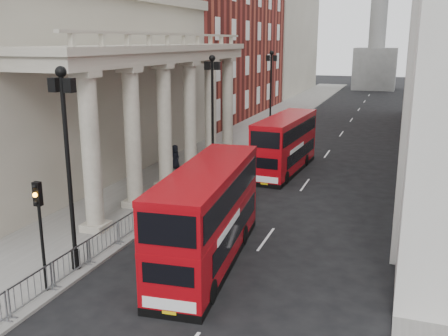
{
  "coord_description": "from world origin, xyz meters",
  "views": [
    {
      "loc": [
        11.71,
        -11.98,
        9.36
      ],
      "look_at": [
        2.97,
        12.41,
        2.73
      ],
      "focal_mm": 40.0,
      "sensor_mm": 36.0,
      "label": 1
    }
  ],
  "objects_px": {
    "pedestrian_c": "(175,157)",
    "bus_near": "(208,214)",
    "lamp_post_mid": "(212,107)",
    "pedestrian_a": "(138,172)",
    "pedestrian_b": "(166,157)",
    "traffic_light": "(39,217)",
    "bus_far": "(285,143)",
    "monument_column": "(380,5)",
    "lamp_post_north": "(271,87)",
    "lamp_post_south": "(68,157)"
  },
  "relations": [
    {
      "from": "pedestrian_c",
      "to": "bus_near",
      "type": "bearing_deg",
      "value": -38.64
    },
    {
      "from": "lamp_post_mid",
      "to": "pedestrian_a",
      "type": "distance_m",
      "value": 6.73
    },
    {
      "from": "bus_near",
      "to": "pedestrian_b",
      "type": "distance_m",
      "value": 16.16
    },
    {
      "from": "traffic_light",
      "to": "pedestrian_c",
      "type": "height_order",
      "value": "traffic_light"
    },
    {
      "from": "lamp_post_mid",
      "to": "bus_far",
      "type": "relative_size",
      "value": 0.87
    },
    {
      "from": "pedestrian_a",
      "to": "monument_column",
      "type": "bearing_deg",
      "value": 73.41
    },
    {
      "from": "lamp_post_north",
      "to": "bus_far",
      "type": "relative_size",
      "value": 0.87
    },
    {
      "from": "traffic_light",
      "to": "pedestrian_b",
      "type": "bearing_deg",
      "value": 101.94
    },
    {
      "from": "lamp_post_south",
      "to": "traffic_light",
      "type": "xyz_separation_m",
      "value": [
        0.1,
        -2.02,
        -1.8
      ]
    },
    {
      "from": "pedestrian_b",
      "to": "pedestrian_c",
      "type": "bearing_deg",
      "value": -129.69
    },
    {
      "from": "bus_far",
      "to": "pedestrian_c",
      "type": "bearing_deg",
      "value": -159.44
    },
    {
      "from": "lamp_post_south",
      "to": "pedestrian_c",
      "type": "height_order",
      "value": "lamp_post_south"
    },
    {
      "from": "pedestrian_b",
      "to": "pedestrian_c",
      "type": "distance_m",
      "value": 0.65
    },
    {
      "from": "pedestrian_b",
      "to": "monument_column",
      "type": "bearing_deg",
      "value": -85.51
    },
    {
      "from": "lamp_post_mid",
      "to": "pedestrian_a",
      "type": "bearing_deg",
      "value": -135.17
    },
    {
      "from": "lamp_post_north",
      "to": "pedestrian_b",
      "type": "xyz_separation_m",
      "value": [
        -3.77,
        -15.72,
        -3.85
      ]
    },
    {
      "from": "lamp_post_mid",
      "to": "pedestrian_b",
      "type": "bearing_deg",
      "value": 175.79
    },
    {
      "from": "monument_column",
      "to": "pedestrian_a",
      "type": "relative_size",
      "value": 33.65
    },
    {
      "from": "traffic_light",
      "to": "bus_far",
      "type": "height_order",
      "value": "traffic_light"
    },
    {
      "from": "lamp_post_south",
      "to": "pedestrian_a",
      "type": "height_order",
      "value": "lamp_post_south"
    },
    {
      "from": "pedestrian_a",
      "to": "pedestrian_b",
      "type": "xyz_separation_m",
      "value": [
        0.07,
        4.1,
        0.14
      ]
    },
    {
      "from": "lamp_post_mid",
      "to": "bus_near",
      "type": "height_order",
      "value": "lamp_post_mid"
    },
    {
      "from": "traffic_light",
      "to": "bus_near",
      "type": "relative_size",
      "value": 0.43
    },
    {
      "from": "pedestrian_b",
      "to": "pedestrian_c",
      "type": "xyz_separation_m",
      "value": [
        0.52,
        0.4,
        -0.05
      ]
    },
    {
      "from": "lamp_post_south",
      "to": "monument_column",
      "type": "bearing_deg",
      "value": 85.71
    },
    {
      "from": "pedestrian_c",
      "to": "bus_far",
      "type": "bearing_deg",
      "value": 38.34
    },
    {
      "from": "lamp_post_south",
      "to": "bus_near",
      "type": "bearing_deg",
      "value": 28.76
    },
    {
      "from": "lamp_post_north",
      "to": "traffic_light",
      "type": "xyz_separation_m",
      "value": [
        0.1,
        -34.02,
        -1.8
      ]
    },
    {
      "from": "lamp_post_south",
      "to": "traffic_light",
      "type": "distance_m",
      "value": 2.71
    },
    {
      "from": "monument_column",
      "to": "pedestrian_b",
      "type": "height_order",
      "value": "monument_column"
    },
    {
      "from": "monument_column",
      "to": "lamp_post_mid",
      "type": "relative_size",
      "value": 6.51
    },
    {
      "from": "bus_far",
      "to": "lamp_post_north",
      "type": "bearing_deg",
      "value": 112.55
    },
    {
      "from": "monument_column",
      "to": "bus_near",
      "type": "xyz_separation_m",
      "value": [
        -1.71,
        -85.32,
        -13.77
      ]
    },
    {
      "from": "lamp_post_north",
      "to": "pedestrian_c",
      "type": "xyz_separation_m",
      "value": [
        -3.25,
        -15.32,
        -3.9
      ]
    },
    {
      "from": "lamp_post_north",
      "to": "bus_near",
      "type": "xyz_separation_m",
      "value": [
        4.89,
        -29.32,
        -2.7
      ]
    },
    {
      "from": "pedestrian_a",
      "to": "traffic_light",
      "type": "bearing_deg",
      "value": -83.22
    },
    {
      "from": "bus_far",
      "to": "pedestrian_c",
      "type": "distance_m",
      "value": 8.18
    },
    {
      "from": "lamp_post_south",
      "to": "lamp_post_mid",
      "type": "xyz_separation_m",
      "value": [
        0.0,
        16.0,
        0.0
      ]
    },
    {
      "from": "pedestrian_a",
      "to": "lamp_post_north",
      "type": "bearing_deg",
      "value": 70.28
    },
    {
      "from": "monument_column",
      "to": "lamp_post_mid",
      "type": "xyz_separation_m",
      "value": [
        -6.6,
        -72.0,
        -11.07
      ]
    },
    {
      "from": "bus_near",
      "to": "pedestrian_a",
      "type": "height_order",
      "value": "bus_near"
    },
    {
      "from": "traffic_light",
      "to": "pedestrian_b",
      "type": "relative_size",
      "value": 2.27
    },
    {
      "from": "bus_near",
      "to": "bus_far",
      "type": "xyz_separation_m",
      "value": [
        -0.39,
        16.39,
        -0.08
      ]
    },
    {
      "from": "lamp_post_south",
      "to": "lamp_post_mid",
      "type": "height_order",
      "value": "same"
    },
    {
      "from": "lamp_post_south",
      "to": "lamp_post_north",
      "type": "height_order",
      "value": "same"
    },
    {
      "from": "lamp_post_south",
      "to": "bus_near",
      "type": "xyz_separation_m",
      "value": [
        4.89,
        2.68,
        -2.7
      ]
    },
    {
      "from": "lamp_post_mid",
      "to": "bus_near",
      "type": "xyz_separation_m",
      "value": [
        4.89,
        -13.32,
        -2.7
      ]
    },
    {
      "from": "monument_column",
      "to": "bus_far",
      "type": "relative_size",
      "value": 5.68
    },
    {
      "from": "lamp_post_north",
      "to": "pedestrian_a",
      "type": "distance_m",
      "value": 20.58
    },
    {
      "from": "bus_near",
      "to": "pedestrian_c",
      "type": "distance_m",
      "value": 16.23
    }
  ]
}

